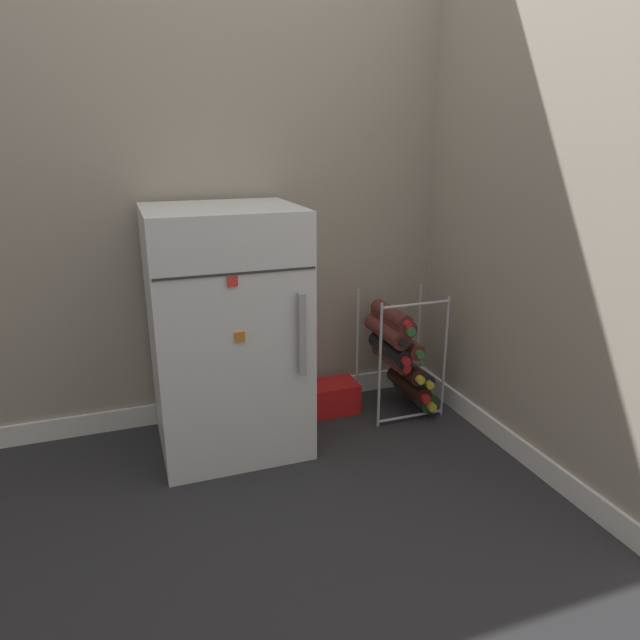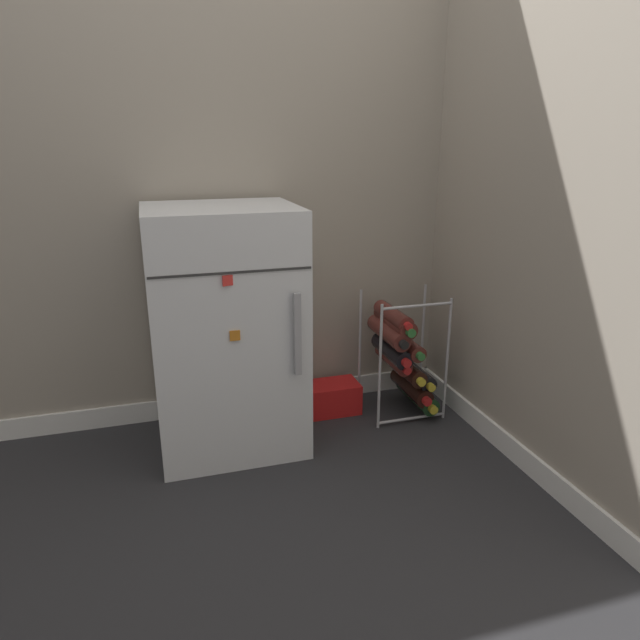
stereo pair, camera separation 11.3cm
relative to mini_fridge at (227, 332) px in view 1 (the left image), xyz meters
The scene contains 5 objects.
ground_plane 0.63m from the mini_fridge, 66.45° to the right, with size 14.00×14.00×0.00m, color #28282B.
wall_back 0.84m from the mini_fridge, 61.85° to the left, with size 6.72×0.07×2.50m.
mini_fridge is the anchor object (origin of this frame).
wine_rack 0.80m from the mini_fridge, ahead, with size 0.32×0.33×0.55m.
soda_box 0.62m from the mini_fridge, 15.26° to the left, with size 0.29×0.15×0.14m.
Camera 1 is at (-0.53, -1.70, 1.20)m, focal length 32.00 mm.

